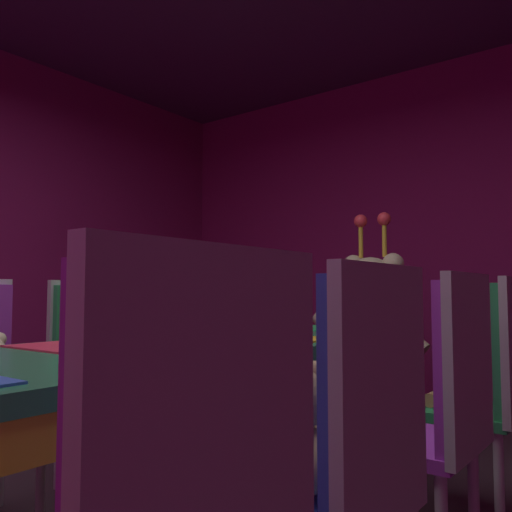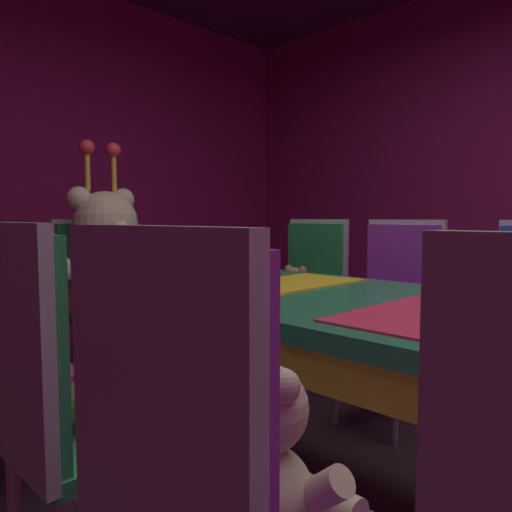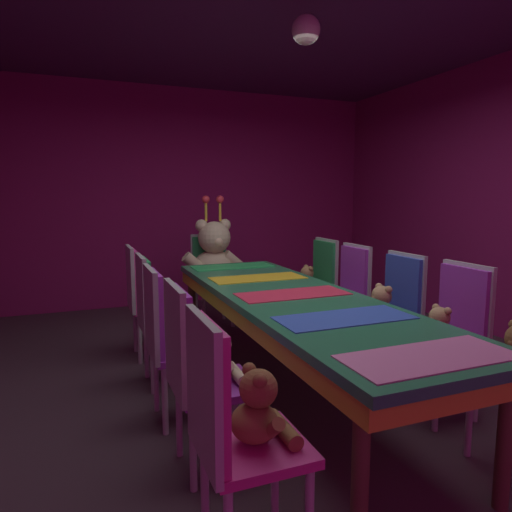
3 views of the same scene
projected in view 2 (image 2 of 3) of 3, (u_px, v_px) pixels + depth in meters
name	position (u px, v px, depth m)	size (l,w,h in m)	color
wall_back	(19.00, 162.00, 3.56)	(5.20, 0.12, 2.80)	#8C1959
banquet_table	(445.00, 339.00, 1.36)	(0.90, 3.08, 0.75)	#26724C
chair_left_2	(199.00, 488.00, 0.72)	(0.42, 0.41, 0.98)	purple
teddy_left_2	(266.00, 459.00, 0.82)	(0.25, 0.32, 0.30)	beige
chair_left_3	(49.00, 387.00, 1.15)	(0.42, 0.41, 0.98)	#268C4C
teddy_left_3	(106.00, 381.00, 1.25)	(0.22, 0.29, 0.27)	tan
teddy_left_4	(14.00, 336.00, 1.69)	(0.24, 0.31, 0.29)	olive
chair_right_3	(396.00, 299.00, 2.40)	(0.42, 0.41, 0.98)	purple
chair_right_4	(309.00, 287.00, 2.81)	(0.42, 0.41, 0.98)	#268C4C
teddy_right_4	(293.00, 293.00, 2.72)	(0.22, 0.28, 0.27)	#9E7247
throne_chair	(94.00, 286.00, 2.83)	(0.41, 0.42, 0.98)	#268C4C
king_teddy_bear	(107.00, 259.00, 2.70)	(0.74, 0.58, 0.96)	beige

